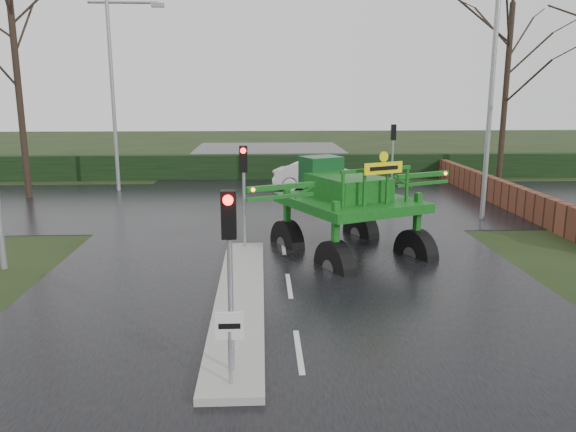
{
  "coord_description": "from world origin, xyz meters",
  "views": [
    {
      "loc": [
        -0.72,
        -10.55,
        5.15
      ],
      "look_at": [
        -0.04,
        3.87,
        2.0
      ],
      "focal_mm": 35.0,
      "sensor_mm": 36.0,
      "label": 1
    }
  ],
  "objects_px": {
    "traffic_signal_mid": "(244,175)",
    "street_light_right": "(485,72)",
    "traffic_signal_near": "(229,243)",
    "street_light_left_far": "(118,77)",
    "white_sedan": "(320,191)",
    "keep_left_sign": "(230,336)",
    "traffic_signal_far": "(393,142)",
    "crop_sprayer": "(332,201)"
  },
  "relations": [
    {
      "from": "keep_left_sign",
      "to": "crop_sprayer",
      "type": "bearing_deg",
      "value": 69.66
    },
    {
      "from": "traffic_signal_mid",
      "to": "street_light_left_far",
      "type": "distance_m",
      "value": 14.68
    },
    {
      "from": "keep_left_sign",
      "to": "traffic_signal_mid",
      "type": "relative_size",
      "value": 0.38
    },
    {
      "from": "street_light_left_far",
      "to": "white_sedan",
      "type": "bearing_deg",
      "value": -4.14
    },
    {
      "from": "traffic_signal_near",
      "to": "street_light_left_far",
      "type": "height_order",
      "value": "street_light_left_far"
    },
    {
      "from": "street_light_left_far",
      "to": "white_sedan",
      "type": "relative_size",
      "value": 2.04
    },
    {
      "from": "traffic_signal_near",
      "to": "street_light_right",
      "type": "distance_m",
      "value": 16.46
    },
    {
      "from": "traffic_signal_mid",
      "to": "traffic_signal_far",
      "type": "bearing_deg",
      "value": 58.07
    },
    {
      "from": "keep_left_sign",
      "to": "traffic_signal_far",
      "type": "relative_size",
      "value": 0.38
    },
    {
      "from": "white_sedan",
      "to": "traffic_signal_far",
      "type": "bearing_deg",
      "value": -61.75
    },
    {
      "from": "keep_left_sign",
      "to": "street_light_left_far",
      "type": "distance_m",
      "value": 23.11
    },
    {
      "from": "street_light_right",
      "to": "street_light_left_far",
      "type": "height_order",
      "value": "same"
    },
    {
      "from": "keep_left_sign",
      "to": "street_light_right",
      "type": "distance_m",
      "value": 17.23
    },
    {
      "from": "traffic_signal_far",
      "to": "street_light_left_far",
      "type": "distance_m",
      "value": 15.08
    },
    {
      "from": "traffic_signal_mid",
      "to": "white_sedan",
      "type": "bearing_deg",
      "value": 72.35
    },
    {
      "from": "traffic_signal_near",
      "to": "street_light_left_far",
      "type": "relative_size",
      "value": 0.35
    },
    {
      "from": "street_light_left_far",
      "to": "white_sedan",
      "type": "height_order",
      "value": "street_light_left_far"
    },
    {
      "from": "traffic_signal_mid",
      "to": "street_light_right",
      "type": "bearing_deg",
      "value": 25.4
    },
    {
      "from": "street_light_right",
      "to": "street_light_left_far",
      "type": "relative_size",
      "value": 1.0
    },
    {
      "from": "traffic_signal_mid",
      "to": "street_light_right",
      "type": "distance_m",
      "value": 11.05
    },
    {
      "from": "traffic_signal_far",
      "to": "crop_sprayer",
      "type": "bearing_deg",
      "value": 70.27
    },
    {
      "from": "traffic_signal_far",
      "to": "street_light_right",
      "type": "distance_m",
      "value": 8.86
    },
    {
      "from": "crop_sprayer",
      "to": "traffic_signal_far",
      "type": "bearing_deg",
      "value": 45.33
    },
    {
      "from": "traffic_signal_mid",
      "to": "crop_sprayer",
      "type": "relative_size",
      "value": 0.5
    },
    {
      "from": "white_sedan",
      "to": "keep_left_sign",
      "type": "bearing_deg",
      "value": -172.8
    },
    {
      "from": "traffic_signal_near",
      "to": "traffic_signal_far",
      "type": "xyz_separation_m",
      "value": [
        7.8,
        21.02,
        0.0
      ]
    },
    {
      "from": "traffic_signal_near",
      "to": "crop_sprayer",
      "type": "bearing_deg",
      "value": 68.3
    },
    {
      "from": "crop_sprayer",
      "to": "keep_left_sign",
      "type": "bearing_deg",
      "value": -135.28
    },
    {
      "from": "white_sedan",
      "to": "traffic_signal_near",
      "type": "bearing_deg",
      "value": -173.04
    },
    {
      "from": "street_light_right",
      "to": "street_light_left_far",
      "type": "bearing_deg",
      "value": 153.98
    },
    {
      "from": "street_light_right",
      "to": "crop_sprayer",
      "type": "height_order",
      "value": "street_light_right"
    },
    {
      "from": "keep_left_sign",
      "to": "traffic_signal_mid",
      "type": "xyz_separation_m",
      "value": [
        0.0,
        8.99,
        1.53
      ]
    },
    {
      "from": "traffic_signal_near",
      "to": "street_light_left_far",
      "type": "bearing_deg",
      "value": 108.17
    },
    {
      "from": "traffic_signal_near",
      "to": "street_light_left_far",
      "type": "distance_m",
      "value": 22.37
    },
    {
      "from": "traffic_signal_mid",
      "to": "white_sedan",
      "type": "height_order",
      "value": "traffic_signal_mid"
    },
    {
      "from": "traffic_signal_near",
      "to": "street_light_right",
      "type": "bearing_deg",
      "value": 53.87
    },
    {
      "from": "keep_left_sign",
      "to": "street_light_left_far",
      "type": "height_order",
      "value": "street_light_left_far"
    },
    {
      "from": "crop_sprayer",
      "to": "street_light_left_far",
      "type": "bearing_deg",
      "value": 98.82
    },
    {
      "from": "traffic_signal_mid",
      "to": "white_sedan",
      "type": "relative_size",
      "value": 0.72
    },
    {
      "from": "crop_sprayer",
      "to": "white_sedan",
      "type": "xyz_separation_m",
      "value": [
        1.07,
        13.54,
        -2.05
      ]
    },
    {
      "from": "traffic_signal_mid",
      "to": "traffic_signal_far",
      "type": "xyz_separation_m",
      "value": [
        7.8,
        12.52,
        0.0
      ]
    },
    {
      "from": "traffic_signal_far",
      "to": "street_light_right",
      "type": "height_order",
      "value": "street_light_right"
    }
  ]
}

